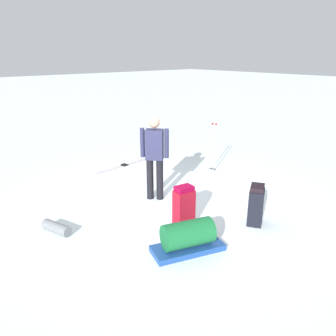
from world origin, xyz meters
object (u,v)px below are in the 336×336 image
backpack_bright (184,206)px  ski_poles_planted_near (213,145)px  backpack_large_dark (256,205)px  ski_pair_near (124,166)px  skier_standing (155,154)px  gear_sled (188,238)px  sleeping_mat_rolled (57,228)px

backpack_bright → ski_poles_planted_near: ski_poles_planted_near is taller
backpack_large_dark → ski_pair_near: bearing=-0.4°
skier_standing → ski_pair_near: size_ratio=0.92×
skier_standing → backpack_large_dark: (-1.98, -0.66, -0.61)m
ski_poles_planted_near → ski_pair_near: bearing=39.8°
ski_pair_near → gear_sled: (-4.00, 1.53, 0.21)m
backpack_bright → ski_poles_planted_near: 2.99m
sleeping_mat_rolled → gear_sled: bearing=-144.9°
ski_pair_near → skier_standing: bearing=162.3°
skier_standing → backpack_large_dark: skier_standing is taller
ski_pair_near → ski_poles_planted_near: (-1.78, -1.48, 0.68)m
skier_standing → gear_sled: bearing=155.4°
ski_poles_planted_near → backpack_bright: bearing=122.5°
gear_sled → backpack_large_dark: bearing=-95.3°
backpack_bright → gear_sled: size_ratio=0.62×
backpack_bright → backpack_large_dark: bearing=-127.8°
sleeping_mat_rolled → backpack_bright: bearing=-123.6°
ski_poles_planted_near → gear_sled: (-2.22, 3.01, -0.46)m
ski_pair_near → gear_sled: size_ratio=1.57×
backpack_bright → gear_sled: (-0.63, 0.51, -0.13)m
skier_standing → sleeping_mat_rolled: bearing=90.5°
skier_standing → ski_pair_near: 2.46m
backpack_large_dark → gear_sled: bearing=84.7°
gear_sled → sleeping_mat_rolled: size_ratio=2.14×
ski_pair_near → sleeping_mat_rolled: 3.56m
ski_poles_planted_near → sleeping_mat_rolled: (-0.41, 4.29, -0.60)m
backpack_large_dark → gear_sled: backpack_large_dark is taller
skier_standing → ski_pair_near: bearing=-17.7°
ski_pair_near → ski_poles_planted_near: size_ratio=1.50×
skier_standing → sleeping_mat_rolled: skier_standing is taller
backpack_large_dark → backpack_bright: size_ratio=0.98×
backpack_bright → ski_poles_planted_near: (1.59, -2.50, 0.33)m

